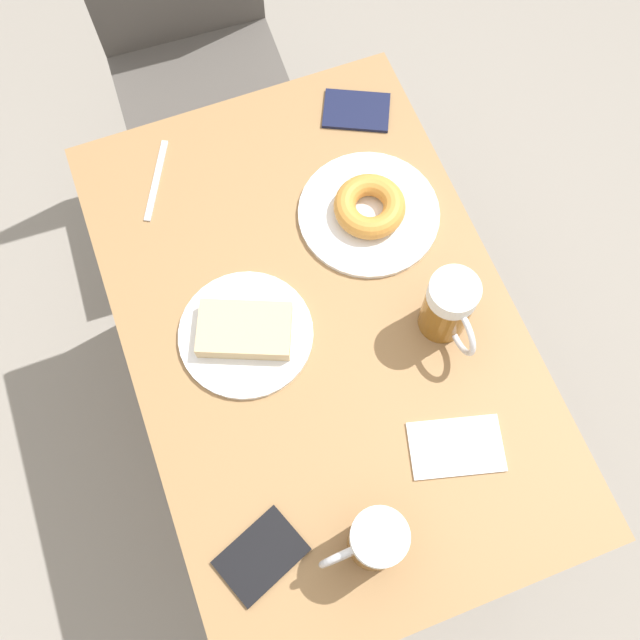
% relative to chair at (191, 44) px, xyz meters
% --- Properties ---
extents(ground_plane, '(8.00, 8.00, 0.00)m').
position_rel_chair_xyz_m(ground_plane, '(0.01, -0.83, -0.53)').
color(ground_plane, gray).
extents(table, '(0.65, 1.00, 0.71)m').
position_rel_chair_xyz_m(table, '(0.01, -0.83, 0.11)').
color(table, '#997044').
rests_on(table, ground_plane).
extents(chair, '(0.42, 0.42, 0.86)m').
position_rel_chair_xyz_m(chair, '(0.00, 0.00, 0.00)').
color(chair, '#514C47').
rests_on(chair, ground_plane).
extents(plate_with_cake, '(0.23, 0.23, 0.04)m').
position_rel_chair_xyz_m(plate_with_cake, '(-0.11, -0.80, 0.20)').
color(plate_with_cake, white).
rests_on(plate_with_cake, table).
extents(plate_with_donut, '(0.26, 0.26, 0.05)m').
position_rel_chair_xyz_m(plate_with_donut, '(0.17, -0.66, 0.20)').
color(plate_with_donut, white).
rests_on(plate_with_donut, table).
extents(beer_mug_left, '(0.08, 0.13, 0.14)m').
position_rel_chair_xyz_m(beer_mug_left, '(0.20, -0.90, 0.25)').
color(beer_mug_left, '#8C5619').
rests_on(beer_mug_left, table).
extents(beer_mug_center, '(0.13, 0.08, 0.14)m').
position_rel_chair_xyz_m(beer_mug_center, '(-0.04, -1.19, 0.25)').
color(beer_mug_center, '#8C5619').
rests_on(beer_mug_center, table).
extents(napkin_folded, '(0.17, 0.13, 0.00)m').
position_rel_chair_xyz_m(napkin_folded, '(0.14, -1.10, 0.19)').
color(napkin_folded, white).
rests_on(napkin_folded, table).
extents(fork, '(0.09, 0.16, 0.00)m').
position_rel_chair_xyz_m(fork, '(-0.17, -0.45, 0.18)').
color(fork, silver).
rests_on(fork, table).
extents(passport_near_edge, '(0.15, 0.13, 0.01)m').
position_rel_chair_xyz_m(passport_near_edge, '(-0.21, -1.15, 0.19)').
color(passport_near_edge, black).
rests_on(passport_near_edge, table).
extents(passport_far_edge, '(0.15, 0.13, 0.01)m').
position_rel_chair_xyz_m(passport_far_edge, '(0.23, -0.44, 0.19)').
color(passport_far_edge, '#141938').
rests_on(passport_far_edge, table).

